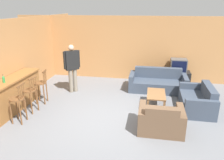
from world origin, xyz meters
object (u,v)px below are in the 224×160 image
at_px(couch_far, 158,83).
at_px(loveseat_right, 198,101).
at_px(bar_chair_mid, 30,93).
at_px(coffee_table, 156,95).
at_px(bottle, 4,79).
at_px(armchair_near, 161,120).
at_px(person_by_window, 72,66).
at_px(tv, 178,65).
at_px(bar_chair_near, 18,102).
at_px(bar_chair_far, 41,86).
at_px(tv_unit, 177,78).

bearing_deg(couch_far, loveseat_right, -50.19).
bearing_deg(bar_chair_mid, coffee_table, 15.84).
bearing_deg(bottle, bar_chair_mid, 27.21).
relative_size(armchair_near, person_by_window, 0.64).
distance_m(bar_chair_mid, tv, 5.48).
bearing_deg(armchair_near, bar_chair_near, -176.27).
bearing_deg(bar_chair_near, bottle, 149.60).
height_order(loveseat_right, coffee_table, loveseat_right).
bearing_deg(tv, bar_chair_mid, -143.83).
distance_m(bar_chair_near, armchair_near, 3.71).
bearing_deg(bar_chair_mid, bottle, -152.79).
bearing_deg(bar_chair_far, tv_unit, 30.37).
bearing_deg(bar_chair_near, couch_far, 39.96).
relative_size(bar_chair_near, tv, 1.78).
height_order(bar_chair_mid, armchair_near, bar_chair_mid).
distance_m(bar_chair_mid, person_by_window, 1.89).
xyz_separation_m(bar_chair_mid, coffee_table, (3.58, 1.02, -0.22)).
relative_size(bar_chair_far, tv_unit, 1.13).
distance_m(loveseat_right, tv, 2.28).
distance_m(armchair_near, tv_unit, 3.69).
height_order(bar_chair_far, bottle, bottle).
bearing_deg(bar_chair_far, person_by_window, 59.17).
relative_size(bar_chair_near, armchair_near, 0.99).
xyz_separation_m(loveseat_right, tv_unit, (-0.39, 2.19, -0.01)).
xyz_separation_m(bar_chair_mid, person_by_window, (0.65, 1.74, 0.38)).
xyz_separation_m(tv_unit, tv, (0.00, -0.00, 0.51)).
distance_m(loveseat_right, bottle, 5.59).
distance_m(bar_chair_far, tv, 5.13).
bearing_deg(coffee_table, tv, 69.14).
distance_m(bar_chair_near, person_by_window, 2.47).
bearing_deg(armchair_near, tv_unit, 78.43).
relative_size(bar_chair_far, person_by_window, 0.63).
bearing_deg(couch_far, tv, 45.62).
bearing_deg(person_by_window, bar_chair_mid, -110.57).
bearing_deg(tv_unit, bar_chair_far, -149.63).
distance_m(couch_far, tv, 1.22).
height_order(tv_unit, person_by_window, person_by_window).
bearing_deg(coffee_table, loveseat_right, 1.44).
bearing_deg(bar_chair_near, tv_unit, 41.05).
distance_m(bar_chair_far, tv_unit, 5.14).
relative_size(bar_chair_far, bottle, 4.78).
distance_m(bar_chair_mid, tv_unit, 5.49).
bearing_deg(bottle, tv_unit, 35.27).
bearing_deg(couch_far, coffee_table, -92.81).
height_order(armchair_near, coffee_table, armchair_near).
bearing_deg(coffee_table, tv_unit, 69.17).
height_order(bar_chair_far, coffee_table, bar_chair_far).
bearing_deg(loveseat_right, bar_chair_far, -175.22).
bearing_deg(person_by_window, loveseat_right, -9.39).
bearing_deg(couch_far, bar_chair_far, -153.77).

